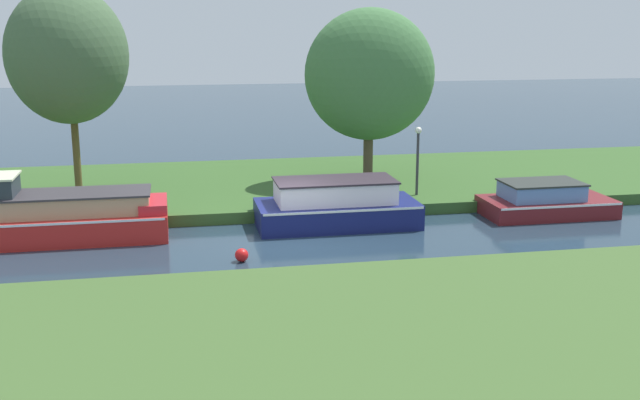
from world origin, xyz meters
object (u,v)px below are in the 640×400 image
at_px(navy_barge, 336,206).
at_px(mooring_post_far, 297,198).
at_px(mooring_post_near, 368,195).
at_px(willow_tree_centre, 370,75).
at_px(lamp_post, 418,152).
at_px(red_cruiser, 52,218).
at_px(willow_tree_left, 67,55).
at_px(maroon_narrowboat, 545,201).
at_px(channel_buoy, 242,255).

height_order(navy_barge, mooring_post_far, navy_barge).
height_order(mooring_post_near, mooring_post_far, mooring_post_far).
bearing_deg(willow_tree_centre, lamp_post, -73.80).
relative_size(red_cruiser, lamp_post, 2.96).
distance_m(willow_tree_centre, lamp_post, 4.27).
relative_size(willow_tree_left, lamp_post, 2.99).
distance_m(lamp_post, mooring_post_near, 2.68).
height_order(red_cruiser, mooring_post_near, red_cruiser).
bearing_deg(mooring_post_far, navy_barge, -47.45).
relative_size(navy_barge, maroon_narrowboat, 1.18).
bearing_deg(red_cruiser, mooring_post_near, 6.70).
xyz_separation_m(mooring_post_near, mooring_post_far, (-2.50, 0.00, 0.00)).
bearing_deg(mooring_post_far, channel_buoy, -117.25).
distance_m(maroon_narrowboat, mooring_post_far, 8.65).
height_order(red_cruiser, willow_tree_centre, willow_tree_centre).
xyz_separation_m(maroon_narrowboat, channel_buoy, (-10.89, -3.30, -0.30)).
height_order(navy_barge, willow_tree_left, willow_tree_left).
xyz_separation_m(navy_barge, red_cruiser, (-8.97, 0.00, 0.02)).
relative_size(navy_barge, channel_buoy, 13.85).
relative_size(willow_tree_centre, channel_buoy, 17.64).
height_order(maroon_narrowboat, mooring_post_far, maroon_narrowboat).
bearing_deg(navy_barge, willow_tree_left, 149.54).
xyz_separation_m(maroon_narrowboat, red_cruiser, (-16.41, 0.00, 0.20)).
relative_size(navy_barge, lamp_post, 2.11).
relative_size(navy_barge, mooring_post_near, 8.06).
bearing_deg(red_cruiser, navy_barge, -0.00).
relative_size(willow_tree_left, channel_buoy, 19.57).
distance_m(navy_barge, lamp_post, 4.37).
bearing_deg(maroon_narrowboat, willow_tree_left, 162.35).
bearing_deg(maroon_narrowboat, channel_buoy, -163.14).
xyz_separation_m(red_cruiser, willow_tree_left, (0.20, 5.16, 4.72)).
relative_size(willow_tree_centre, mooring_post_near, 10.26).
bearing_deg(channel_buoy, navy_barge, 43.78).
relative_size(maroon_narrowboat, channel_buoy, 11.70).
bearing_deg(mooring_post_far, mooring_post_near, 0.00).
relative_size(red_cruiser, willow_tree_centre, 1.10).
height_order(lamp_post, channel_buoy, lamp_post).
xyz_separation_m(maroon_narrowboat, mooring_post_far, (-8.56, 1.22, 0.24)).
bearing_deg(mooring_post_near, lamp_post, 26.05).
xyz_separation_m(red_cruiser, willow_tree_centre, (11.51, 5.55, 3.85)).
distance_m(red_cruiser, willow_tree_centre, 13.35).
distance_m(red_cruiser, willow_tree_left, 6.99).
bearing_deg(channel_buoy, mooring_post_near, 43.08).
xyz_separation_m(maroon_narrowboat, willow_tree_left, (-16.22, 5.16, 4.92)).
xyz_separation_m(lamp_post, mooring_post_far, (-4.62, -1.03, -1.28)).
bearing_deg(channel_buoy, lamp_post, 38.63).
height_order(lamp_post, mooring_post_near, lamp_post).
xyz_separation_m(navy_barge, mooring_post_near, (1.39, 1.22, 0.05)).
distance_m(mooring_post_far, channel_buoy, 5.11).
bearing_deg(channel_buoy, mooring_post_far, 62.75).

